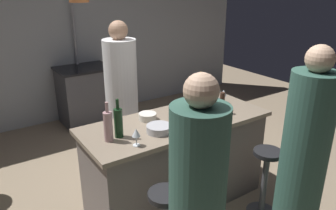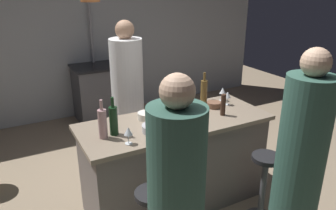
# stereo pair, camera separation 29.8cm
# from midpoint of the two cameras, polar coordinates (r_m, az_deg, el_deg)

# --- Properties ---
(ground_plane) EXTENTS (9.00, 9.00, 0.00)m
(ground_plane) POSITION_cam_midpoint_polar(r_m,az_deg,el_deg) (3.48, -1.11, -16.39)
(ground_plane) COLOR gray
(back_wall) EXTENTS (6.40, 0.16, 2.60)m
(back_wall) POSITION_cam_midpoint_polar(r_m,az_deg,el_deg) (5.46, -18.04, 11.28)
(back_wall) COLOR #9EA3A8
(back_wall) RESTS_ON ground_plane
(kitchen_island) EXTENTS (1.80, 0.72, 0.90)m
(kitchen_island) POSITION_cam_midpoint_polar(r_m,az_deg,el_deg) (3.23, -1.17, -9.96)
(kitchen_island) COLOR slate
(kitchen_island) RESTS_ON ground_plane
(stove_range) EXTENTS (0.80, 0.64, 0.89)m
(stove_range) POSITION_cam_midpoint_polar(r_m,az_deg,el_deg) (5.28, -15.76, 1.66)
(stove_range) COLOR #47474C
(stove_range) RESTS_ON ground_plane
(chef) EXTENTS (0.37, 0.37, 1.73)m
(chef) POSITION_cam_midpoint_polar(r_m,az_deg,el_deg) (3.77, -10.29, 0.24)
(chef) COLOR white
(chef) RESTS_ON ground_plane
(bar_stool_right) EXTENTS (0.28, 0.28, 0.68)m
(bar_stool_right) POSITION_cam_midpoint_polar(r_m,az_deg,el_deg) (3.19, 13.99, -12.66)
(bar_stool_right) COLOR #4C4C51
(bar_stool_right) RESTS_ON ground_plane
(guest_right) EXTENTS (0.36, 0.36, 1.70)m
(guest_right) POSITION_cam_midpoint_polar(r_m,az_deg,el_deg) (2.75, 19.74, -9.10)
(guest_right) COLOR #33594C
(guest_right) RESTS_ON ground_plane
(overhead_pot_rack) EXTENTS (0.58, 1.38, 2.17)m
(overhead_pot_rack) POSITION_cam_midpoint_polar(r_m,az_deg,el_deg) (4.66, -16.27, 14.10)
(overhead_pot_rack) COLOR gray
(overhead_pot_rack) RESTS_ON ground_plane
(pepper_mill) EXTENTS (0.05, 0.05, 0.21)m
(pepper_mill) POSITION_cam_midpoint_polar(r_m,az_deg,el_deg) (3.17, 6.81, 0.33)
(pepper_mill) COLOR #382319
(pepper_mill) RESTS_ON kitchen_island
(wine_bottle_red) EXTENTS (0.07, 0.07, 0.33)m
(wine_bottle_red) POSITION_cam_midpoint_polar(r_m,az_deg,el_deg) (2.71, -11.82, -3.05)
(wine_bottle_red) COLOR #143319
(wine_bottle_red) RESTS_ON kitchen_island
(wine_bottle_amber) EXTENTS (0.07, 0.07, 0.33)m
(wine_bottle_amber) POSITION_cam_midpoint_polar(r_m,az_deg,el_deg) (3.44, 3.21, 2.57)
(wine_bottle_amber) COLOR brown
(wine_bottle_amber) RESTS_ON kitchen_island
(wine_bottle_rose) EXTENTS (0.07, 0.07, 0.33)m
(wine_bottle_rose) POSITION_cam_midpoint_polar(r_m,az_deg,el_deg) (2.66, -13.63, -3.64)
(wine_bottle_rose) COLOR #B78C8E
(wine_bottle_rose) RESTS_ON kitchen_island
(wine_glass_near_left_guest) EXTENTS (0.07, 0.07, 0.15)m
(wine_glass_near_left_guest) POSITION_cam_midpoint_polar(r_m,az_deg,el_deg) (2.55, -8.97, -5.01)
(wine_glass_near_left_guest) COLOR silver
(wine_glass_near_left_guest) RESTS_ON kitchen_island
(wine_glass_by_chef) EXTENTS (0.07, 0.07, 0.15)m
(wine_glass_by_chef) POSITION_cam_midpoint_polar(r_m,az_deg,el_deg) (3.44, 7.28, 1.99)
(wine_glass_by_chef) COLOR silver
(wine_glass_by_chef) RESTS_ON kitchen_island
(wine_glass_near_right_guest) EXTENTS (0.07, 0.07, 0.15)m
(wine_glass_near_right_guest) POSITION_cam_midpoint_polar(r_m,az_deg,el_deg) (3.56, 6.36, 2.64)
(wine_glass_near_right_guest) COLOR silver
(wine_glass_near_right_guest) RESTS_ON kitchen_island
(mixing_bowl_wooden) EXTENTS (0.15, 0.15, 0.06)m
(mixing_bowl_wooden) POSITION_cam_midpoint_polar(r_m,az_deg,el_deg) (3.37, 5.08, 0.30)
(mixing_bowl_wooden) COLOR brown
(mixing_bowl_wooden) RESTS_ON kitchen_island
(mixing_bowl_ceramic) EXTENTS (0.17, 0.17, 0.06)m
(mixing_bowl_ceramic) POSITION_cam_midpoint_polar(r_m,az_deg,el_deg) (3.03, -6.41, -2.07)
(mixing_bowl_ceramic) COLOR silver
(mixing_bowl_ceramic) RESTS_ON kitchen_island
(mixing_bowl_steel) EXTENTS (0.22, 0.22, 0.06)m
(mixing_bowl_steel) POSITION_cam_midpoint_polar(r_m,az_deg,el_deg) (2.78, -4.64, -4.22)
(mixing_bowl_steel) COLOR #B7B7BC
(mixing_bowl_steel) RESTS_ON kitchen_island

